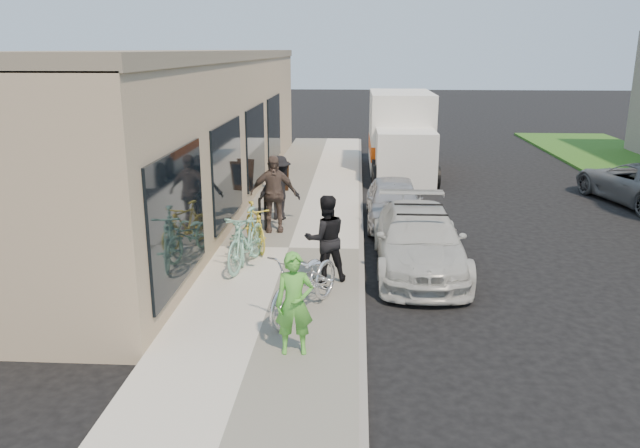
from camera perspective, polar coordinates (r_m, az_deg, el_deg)
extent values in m
plane|color=black|center=(10.59, 6.28, -8.10)|extent=(120.00, 120.00, 0.00)
cube|color=beige|center=(13.43, -2.86, -2.47)|extent=(3.00, 34.00, 0.15)
cube|color=gray|center=(13.36, 3.77, -2.63)|extent=(0.12, 34.00, 0.13)
cube|color=tan|center=(18.43, -11.43, 8.35)|extent=(3.50, 20.00, 4.00)
cube|color=#7A6E5C|center=(18.29, -11.80, 14.89)|extent=(3.60, 20.00, 0.25)
cube|color=black|center=(10.46, -12.85, 0.57)|extent=(0.06, 3.00, 2.20)
cube|color=black|center=(14.24, -8.46, 4.77)|extent=(0.06, 3.00, 2.20)
cube|color=black|center=(18.12, -5.90, 7.18)|extent=(0.06, 3.00, 2.20)
cube|color=black|center=(22.04, -4.23, 8.73)|extent=(0.06, 3.00, 2.20)
cylinder|color=black|center=(14.04, -5.52, 0.49)|extent=(0.06, 0.06, 0.89)
cylinder|color=black|center=(14.60, -5.02, 1.10)|extent=(0.06, 0.06, 0.89)
cylinder|color=black|center=(14.21, -5.31, 2.53)|extent=(0.10, 0.59, 0.06)
cube|color=black|center=(18.59, -3.72, 4.35)|extent=(0.59, 0.36, 0.91)
cube|color=black|center=(18.91, -3.86, 4.54)|extent=(0.59, 0.36, 0.91)
cube|color=black|center=(18.55, -3.71, 4.47)|extent=(0.47, 0.26, 0.65)
imported|color=beige|center=(12.50, 9.01, -1.47)|extent=(1.72, 4.22, 1.23)
cylinder|color=black|center=(11.88, 9.35, 0.80)|extent=(0.97, 0.04, 0.04)
cylinder|color=black|center=(12.67, 8.99, 1.75)|extent=(0.97, 0.04, 0.04)
imported|color=#A8A8AD|center=(15.72, 6.77, 2.06)|extent=(1.39, 3.42, 1.16)
cube|color=white|center=(20.23, 7.81, 5.96)|extent=(1.87, 1.87, 1.77)
cube|color=black|center=(20.18, 7.85, 7.00)|extent=(1.72, 0.06, 0.84)
cube|color=white|center=(22.91, 7.34, 8.52)|extent=(2.15, 3.92, 2.70)
cube|color=#D44A0C|center=(22.99, 7.28, 7.02)|extent=(2.17, 3.94, 0.51)
cylinder|color=black|center=(19.82, 5.17, 4.33)|extent=(0.24, 0.75, 0.75)
cylinder|color=black|center=(19.97, 10.53, 4.21)|extent=(0.24, 0.75, 0.75)
cylinder|color=black|center=(20.82, 5.08, 4.88)|extent=(0.24, 0.75, 0.75)
cylinder|color=black|center=(20.97, 10.19, 4.77)|extent=(0.24, 0.75, 0.75)
cylinder|color=black|center=(24.31, 4.84, 6.44)|extent=(0.24, 0.75, 0.75)
cylinder|color=black|center=(24.43, 9.24, 6.35)|extent=(0.24, 0.75, 0.75)
imported|color=#595B5E|center=(19.94, 27.22, 3.36)|extent=(2.85, 4.59, 1.18)
imported|color=silver|center=(9.96, -1.31, -5.32)|extent=(1.50, 2.15, 1.07)
imported|color=#51AA38|center=(8.65, -2.36, -7.29)|extent=(0.57, 0.40, 1.47)
imported|color=black|center=(11.28, 0.51, -1.33)|extent=(0.93, 0.82, 1.61)
imported|color=#7EBDA4|center=(12.17, -6.77, -1.37)|extent=(0.89, 1.93, 1.12)
imported|color=#7EBDA4|center=(12.76, -7.32, -1.10)|extent=(1.02, 1.80, 0.90)
imported|color=gold|center=(13.28, -5.97, -0.22)|extent=(1.05, 1.67, 0.97)
imported|color=black|center=(15.50, -3.73, 3.33)|extent=(1.10, 0.71, 1.59)
imported|color=brown|center=(14.44, -4.30, 2.79)|extent=(1.10, 0.59, 1.79)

